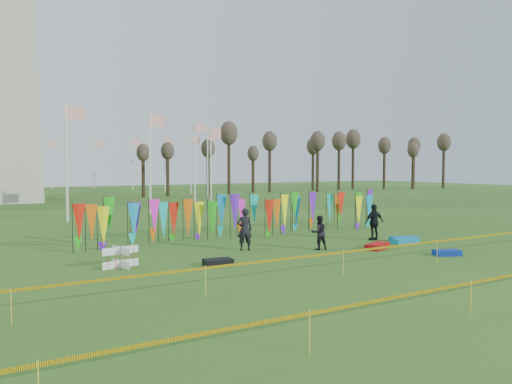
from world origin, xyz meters
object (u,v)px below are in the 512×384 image
kite_bag_black (218,262)px  person_left (245,229)px  person_mid (319,233)px  kite_bag_red (377,246)px  kite_bag_turquoise (405,241)px  kite_bag_blue (447,253)px  person_right (374,222)px  box_kite (121,257)px  kite_bag_teal (404,239)px

kite_bag_black → person_left: bearing=43.7°
person_mid → kite_bag_red: (2.37, -1.22, -0.64)m
kite_bag_turquoise → kite_bag_blue: (-0.96, -3.15, -0.01)m
person_left → person_right: 7.14m
kite_bag_turquoise → kite_bag_red: (-2.28, -0.45, 0.00)m
person_mid → kite_bag_red: person_mid is taller
person_mid → kite_bag_turquoise: 4.76m
box_kite → person_left: bearing=9.9°
kite_bag_blue → kite_bag_turquoise: bearing=73.1°
box_kite → kite_bag_blue: box_kite is taller
box_kite → person_mid: bearing=-3.4°
kite_bag_teal → person_left: bearing=166.8°
kite_bag_blue → kite_bag_black: kite_bag_black is taller
kite_bag_red → kite_bag_black: size_ratio=1.29×
kite_bag_red → kite_bag_teal: size_ratio=1.05×
person_right → kite_bag_black: size_ratio=1.71×
person_mid → kite_bag_red: bearing=165.1°
person_left → person_right: size_ratio=1.03×
person_right → kite_bag_turquoise: size_ratio=1.47×
person_left → kite_bag_black: 3.59m
kite_bag_red → kite_bag_turquoise: bearing=11.2°
kite_bag_black → person_right: bearing=10.0°
person_left → kite_bag_blue: size_ratio=1.74×
kite_bag_black → kite_bag_teal: 10.54m
kite_bag_blue → kite_bag_black: 9.67m
kite_bag_turquoise → kite_bag_red: size_ratio=0.90×
person_left → kite_bag_black: bearing=61.3°
person_mid → kite_bag_turquoise: person_mid is taller
box_kite → kite_bag_turquoise: size_ratio=0.64×
person_mid → person_right: bearing=-156.6°
kite_bag_red → kite_bag_black: (-7.86, 0.34, -0.00)m
kite_bag_teal → kite_bag_blue: bearing=-110.6°
person_right → kite_bag_blue: bearing=91.2°
kite_bag_turquoise → kite_bag_black: size_ratio=1.16×
person_left → box_kite: bearing=27.5°
box_kite → kite_bag_black: bearing=-23.1°
box_kite → person_right: 12.93m
person_right → kite_bag_black: 9.82m
person_left → kite_bag_red: (5.33, -2.76, -0.81)m
person_right → kite_bag_turquoise: (0.50, -1.59, -0.79)m
person_mid → kite_bag_blue: size_ratio=1.42×
person_right → kite_bag_black: person_right is taller
person_left → kite_bag_black: (-2.53, -2.41, -0.82)m
kite_bag_red → person_mid: bearing=152.7°
kite_bag_teal → kite_bag_black: bearing=-177.1°
kite_bag_black → kite_bag_teal: size_ratio=0.81×
person_left → person_mid: person_left is taller
person_left → kite_bag_red: person_left is taller
kite_bag_turquoise → box_kite: bearing=174.5°
person_left → person_mid: (2.96, -1.53, -0.17)m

